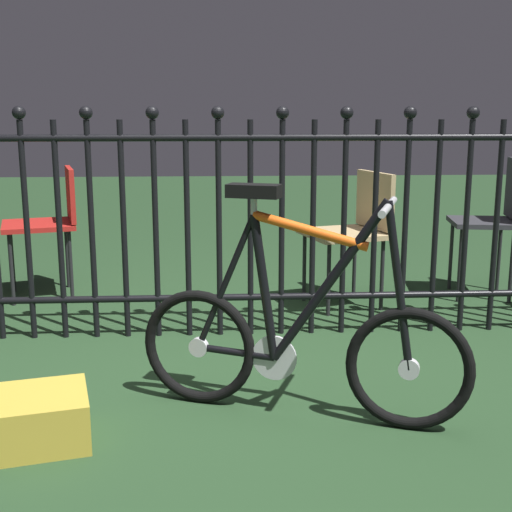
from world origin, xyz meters
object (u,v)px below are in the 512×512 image
Objects in this scene: display_crate at (42,418)px; chair_tan at (355,224)px; chair_red at (51,217)px; bicycle at (299,339)px; chair_charcoal at (496,213)px.

chair_tan is at bearing 49.52° from display_crate.
display_crate is at bearing -130.48° from chair_tan.
chair_red is 2.13m from display_crate.
bicycle reaches higher than chair_tan.
chair_red is at bearing 126.13° from bicycle.
chair_charcoal is at bearing 37.74° from display_crate.
bicycle is 2.33m from chair_red.
chair_tan is at bearing -172.14° from chair_charcoal.
display_crate is (-2.39, -1.85, -0.45)m from chair_charcoal.
display_crate is at bearing -169.61° from bicycle.
chair_charcoal is 2.82m from chair_red.
bicycle is 1.53× the size of chair_tan.
bicycle is 1.51× the size of chair_red.
chair_charcoal is (0.92, 0.13, 0.04)m from chair_tan.
chair_red is (-1.89, 0.32, 0.01)m from chair_tan.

